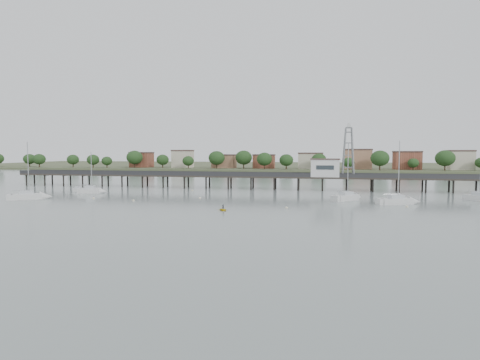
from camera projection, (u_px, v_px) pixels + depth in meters
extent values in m
plane|color=slate|center=(167.00, 223.00, 63.30)|extent=(500.00, 500.00, 0.00)
cube|color=#2D2823|center=(241.00, 177.00, 121.71)|extent=(150.00, 5.00, 0.50)
cube|color=#333335|center=(239.00, 174.00, 119.31)|extent=(150.00, 0.12, 1.10)
cube|color=#333335|center=(242.00, 173.00, 124.00)|extent=(150.00, 0.12, 1.10)
cylinder|color=black|center=(26.00, 180.00, 134.31)|extent=(0.50, 0.50, 4.40)
cylinder|color=black|center=(34.00, 179.00, 138.03)|extent=(0.50, 0.50, 4.40)
cylinder|color=black|center=(240.00, 183.00, 119.99)|extent=(0.50, 0.50, 4.40)
cylinder|color=black|center=(242.00, 182.00, 123.71)|extent=(0.50, 0.50, 4.40)
cube|color=silver|center=(325.00, 168.00, 116.61)|extent=(8.00, 5.00, 5.00)
cube|color=#4C3833|center=(325.00, 159.00, 116.42)|extent=(8.40, 5.40, 0.30)
cube|color=slate|center=(349.00, 128.00, 114.51)|extent=(1.80, 1.80, 0.30)
cube|color=silver|center=(349.00, 125.00, 114.46)|extent=(0.90, 0.90, 1.20)
cube|color=silver|center=(91.00, 191.00, 109.27)|extent=(5.62, 3.33, 1.65)
cone|color=silver|center=(103.00, 191.00, 109.47)|extent=(2.65, 2.54, 2.05)
cube|color=silver|center=(90.00, 187.00, 109.18)|extent=(2.68, 2.18, 0.75)
cylinder|color=#A5A8AA|center=(91.00, 170.00, 108.88)|extent=(0.18, 0.18, 9.88)
cylinder|color=#A5A8AA|center=(87.00, 185.00, 109.09)|extent=(3.00, 0.90, 0.12)
cube|color=silver|center=(346.00, 198.00, 93.02)|extent=(6.28, 6.37, 1.65)
cone|color=silver|center=(358.00, 197.00, 95.30)|extent=(3.67, 3.67, 2.50)
cube|color=silver|center=(346.00, 193.00, 92.93)|extent=(3.43, 3.45, 0.75)
cylinder|color=#A5A8AA|center=(348.00, 169.00, 92.78)|extent=(0.18, 0.18, 12.07)
cylinder|color=#A5A8AA|center=(343.00, 191.00, 92.29)|extent=(2.70, 2.78, 0.12)
cube|color=silver|center=(27.00, 197.00, 95.02)|extent=(6.85, 5.87, 1.65)
cone|color=silver|center=(46.00, 197.00, 96.67)|extent=(3.71, 3.67, 2.56)
cube|color=silver|center=(27.00, 192.00, 94.94)|extent=(3.57, 3.35, 0.75)
cylinder|color=#A5A8AA|center=(28.00, 168.00, 94.71)|extent=(0.18, 0.18, 12.33)
cylinder|color=#A5A8AA|center=(22.00, 190.00, 94.46)|extent=(3.21, 2.30, 0.12)
cube|color=silver|center=(478.00, 199.00, 92.21)|extent=(4.96, 5.10, 1.65)
cube|color=silver|center=(478.00, 194.00, 92.12)|extent=(2.72, 2.75, 0.75)
cylinder|color=#A5A8AA|center=(474.00, 191.00, 92.81)|extent=(2.13, 2.26, 0.12)
cube|color=silver|center=(396.00, 202.00, 86.35)|extent=(7.06, 4.52, 1.65)
cone|color=silver|center=(414.00, 202.00, 86.86)|extent=(3.42, 3.30, 2.56)
cube|color=silver|center=(396.00, 197.00, 86.26)|extent=(3.43, 2.87, 0.75)
cylinder|color=#A5A8AA|center=(399.00, 170.00, 85.91)|extent=(0.18, 0.18, 12.35)
cylinder|color=#A5A8AA|center=(391.00, 194.00, 86.09)|extent=(3.68, 1.33, 0.12)
cube|color=silver|center=(81.00, 190.00, 114.02)|extent=(3.90, 1.63, 1.08)
cube|color=silver|center=(78.00, 188.00, 114.14)|extent=(1.30, 1.30, 0.65)
imported|color=yellow|center=(223.00, 210.00, 77.17)|extent=(1.73, 1.36, 2.43)
imported|color=black|center=(223.00, 210.00, 77.17)|extent=(0.42, 0.98, 0.23)
ellipsoid|color=#FBEFC3|center=(133.00, 200.00, 92.40)|extent=(0.56, 0.56, 0.39)
ellipsoid|color=#FBEFC3|center=(343.00, 198.00, 97.42)|extent=(0.56, 0.56, 0.39)
ellipsoid|color=#FBEFC3|center=(94.00, 198.00, 96.82)|extent=(0.56, 0.56, 0.39)
ellipsoid|color=#FBEFC3|center=(200.00, 198.00, 97.32)|extent=(0.56, 0.56, 0.39)
ellipsoid|color=#FBEFC3|center=(407.00, 207.00, 82.12)|extent=(0.56, 0.56, 0.39)
ellipsoid|color=#FBEFC3|center=(287.00, 208.00, 80.36)|extent=(0.56, 0.56, 0.39)
ellipsoid|color=#FBEFC3|center=(192.00, 190.00, 116.09)|extent=(0.56, 0.56, 0.39)
cube|color=#475133|center=(288.00, 166.00, 302.87)|extent=(500.00, 170.00, 1.40)
cube|color=brown|center=(142.00, 160.00, 259.52)|extent=(13.00, 10.50, 9.00)
cube|color=brown|center=(183.00, 160.00, 254.03)|extent=(13.00, 10.50, 9.00)
cube|color=brown|center=(224.00, 161.00, 248.73)|extent=(13.00, 10.50, 9.00)
cube|color=brown|center=(264.00, 161.00, 243.83)|extent=(13.00, 10.50, 9.00)
cube|color=brown|center=(311.00, 161.00, 238.34)|extent=(13.00, 10.50, 9.00)
cube|color=brown|center=(358.00, 161.00, 233.04)|extent=(13.00, 10.50, 9.00)
cube|color=brown|center=(407.00, 161.00, 227.74)|extent=(13.00, 10.50, 9.00)
cube|color=brown|center=(460.00, 162.00, 222.25)|extent=(13.00, 10.50, 9.00)
ellipsoid|color=#173819|center=(89.00, 160.00, 253.65)|extent=(8.00, 8.00, 6.80)
ellipsoid|color=#173819|center=(278.00, 161.00, 230.11)|extent=(8.00, 8.00, 6.80)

